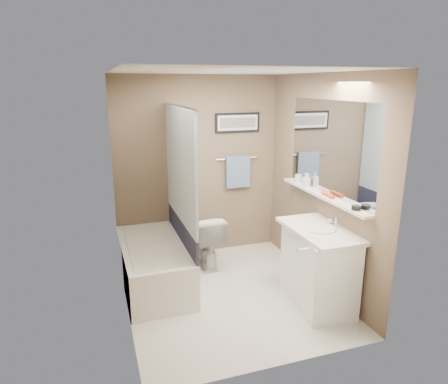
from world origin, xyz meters
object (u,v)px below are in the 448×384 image
object	(u,v)px
toilet	(205,240)
vanity	(318,268)
hair_brush_front	(328,195)
glass_jar	(298,179)
candle_bowl_near	(356,208)
soap_bottle	(306,180)
bathtub	(154,265)

from	to	relation	value
toilet	vanity	xyz separation A→B (m)	(0.88, -1.28, 0.06)
vanity	hair_brush_front	bearing A→B (deg)	52.08
toilet	hair_brush_front	size ratio (longest dim) A/B	3.11
toilet	glass_jar	size ratio (longest dim) A/B	6.84
candle_bowl_near	hair_brush_front	world-z (taller)	hair_brush_front
toilet	soap_bottle	world-z (taller)	soap_bottle
toilet	hair_brush_front	world-z (taller)	hair_brush_front
vanity	soap_bottle	world-z (taller)	soap_bottle
bathtub	toilet	xyz separation A→B (m)	(0.72, 0.33, 0.09)
hair_brush_front	glass_jar	world-z (taller)	glass_jar
vanity	bathtub	bearing A→B (deg)	155.50
hair_brush_front	soap_bottle	size ratio (longest dim) A/B	1.36
bathtub	soap_bottle	xyz separation A→B (m)	(1.79, -0.29, 0.95)
toilet	bathtub	bearing A→B (deg)	23.69
toilet	glass_jar	world-z (taller)	glass_jar
bathtub	soap_bottle	world-z (taller)	soap_bottle
vanity	soap_bottle	bearing A→B (deg)	80.19
hair_brush_front	glass_jar	size ratio (longest dim) A/B	2.20
bathtub	vanity	distance (m)	1.86
toilet	candle_bowl_near	xyz separation A→B (m)	(1.07, -1.57, 0.79)
toilet	candle_bowl_near	distance (m)	2.06
vanity	hair_brush_front	world-z (taller)	hair_brush_front
candle_bowl_near	soap_bottle	xyz separation A→B (m)	(0.00, 0.95, 0.06)
bathtub	soap_bottle	bearing A→B (deg)	-10.03
soap_bottle	bathtub	bearing A→B (deg)	170.79
glass_jar	toilet	bearing A→B (deg)	158.05
bathtub	hair_brush_front	distance (m)	2.13
bathtub	glass_jar	distance (m)	2.01
candle_bowl_near	hair_brush_front	distance (m)	0.49
toilet	hair_brush_front	xyz separation A→B (m)	(1.07, -1.08, 0.80)
vanity	glass_jar	world-z (taller)	glass_jar
vanity	hair_brush_front	xyz separation A→B (m)	(0.19, 0.19, 0.74)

